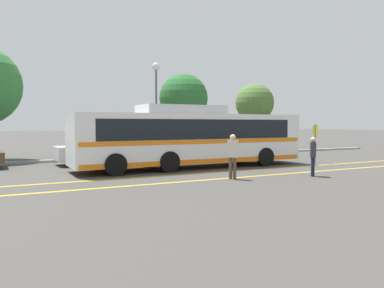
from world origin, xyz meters
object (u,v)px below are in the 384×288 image
(bus_stop_sign, at_px, (315,139))
(tree_0, at_px, (255,103))
(tree_1, at_px, (183,98))
(street_lamp, at_px, (156,87))
(pedestrian_0, at_px, (233,153))
(pedestrian_1, at_px, (313,154))
(parked_car_1, at_px, (99,150))
(transit_bus, at_px, (192,137))

(bus_stop_sign, xyz_separation_m, tree_0, (4.48, 11.90, 2.74))
(tree_1, bearing_deg, street_lamp, -151.07)
(bus_stop_sign, bearing_deg, street_lamp, -141.06)
(pedestrian_0, bearing_deg, tree_0, 89.02)
(pedestrian_0, relative_size, pedestrian_1, 1.08)
(pedestrian_0, height_order, tree_1, tree_1)
(pedestrian_1, bearing_deg, tree_0, -169.15)
(tree_1, bearing_deg, tree_0, 15.35)
(pedestrian_0, distance_m, tree_1, 13.59)
(pedestrian_1, xyz_separation_m, tree_0, (8.51, 15.80, 3.19))
(pedestrian_1, bearing_deg, bus_stop_sign, 173.19)
(pedestrian_1, height_order, street_lamp, street_lamp)
(pedestrian_1, distance_m, tree_0, 18.23)
(tree_1, bearing_deg, bus_stop_sign, -68.47)
(street_lamp, bearing_deg, pedestrian_0, -95.13)
(parked_car_1, distance_m, street_lamp, 6.68)
(pedestrian_0, bearing_deg, transit_bus, 123.87)
(transit_bus, xyz_separation_m, tree_1, (3.49, 8.27, 2.60))
(pedestrian_1, distance_m, street_lamp, 12.83)
(pedestrian_0, relative_size, street_lamp, 0.29)
(street_lamp, xyz_separation_m, tree_0, (11.09, 3.83, -0.62))
(pedestrian_1, relative_size, tree_0, 0.29)
(parked_car_1, distance_m, tree_0, 17.35)
(transit_bus, relative_size, pedestrian_0, 6.80)
(transit_bus, relative_size, tree_0, 2.13)
(street_lamp, bearing_deg, tree_1, 28.93)
(pedestrian_0, height_order, bus_stop_sign, bus_stop_sign)
(tree_0, relative_size, tree_1, 0.98)
(bus_stop_sign, height_order, street_lamp, street_lamp)
(transit_bus, relative_size, pedestrian_1, 7.36)
(parked_car_1, xyz_separation_m, pedestrian_0, (3.61, -8.36, 0.27))
(pedestrian_1, bearing_deg, parked_car_1, -102.96)
(transit_bus, height_order, tree_0, tree_0)
(bus_stop_sign, bearing_deg, pedestrian_1, -46.35)
(pedestrian_1, bearing_deg, tree_1, -141.84)
(pedestrian_1, xyz_separation_m, bus_stop_sign, (4.03, 3.90, 0.45))
(bus_stop_sign, distance_m, tree_0, 13.01)
(pedestrian_0, relative_size, bus_stop_sign, 0.82)
(street_lamp, bearing_deg, parked_car_1, -149.21)
(parked_car_1, distance_m, pedestrian_0, 9.11)
(transit_bus, height_order, bus_stop_sign, transit_bus)
(parked_car_1, relative_size, pedestrian_1, 2.75)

